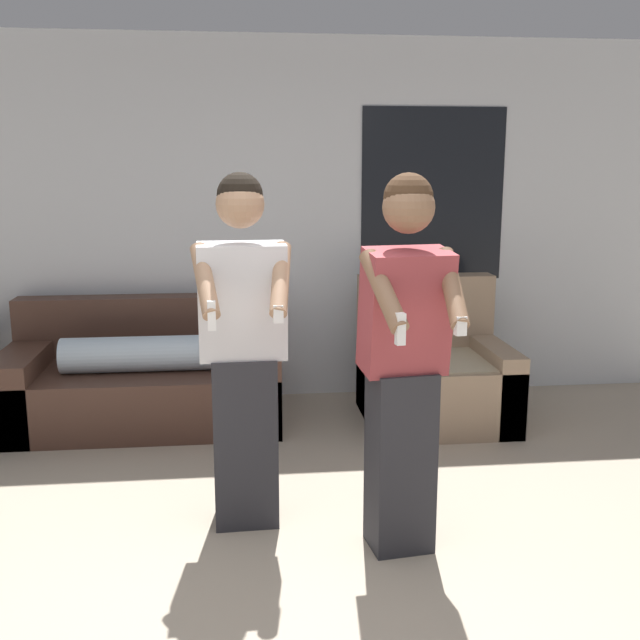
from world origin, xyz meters
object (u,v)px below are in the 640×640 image
(person_left, at_px, (243,350))
(person_right, at_px, (404,361))
(couch, at_px, (144,380))
(armchair, at_px, (434,376))

(person_left, relative_size, person_right, 1.00)
(person_left, bearing_deg, couch, 113.06)
(armchair, relative_size, person_left, 0.57)
(couch, relative_size, armchair, 1.90)
(couch, bearing_deg, person_right, -54.38)
(armchair, height_order, person_right, person_right)
(person_left, xyz_separation_m, person_right, (0.72, -0.34, 0.01))
(armchair, xyz_separation_m, person_left, (-1.34, -1.43, 0.58))
(couch, distance_m, person_right, 2.50)
(armchair, bearing_deg, couch, 174.59)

